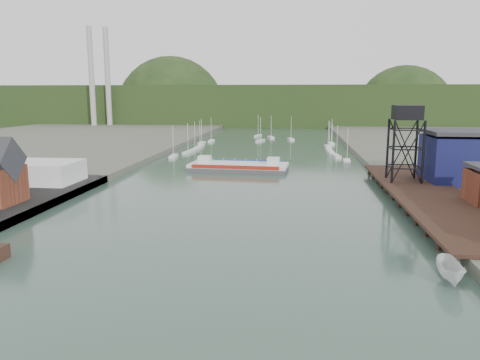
# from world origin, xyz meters

# --- Properties ---
(ground) EXTENTS (600.00, 600.00, 0.00)m
(ground) POSITION_xyz_m (0.00, 0.00, 0.00)
(ground) COLOR #304B3D
(ground) RESTS_ON ground
(east_pier) EXTENTS (14.00, 70.00, 2.45)m
(east_pier) POSITION_xyz_m (37.00, 45.00, 1.90)
(east_pier) COLOR black
(east_pier) RESTS_ON ground
(white_shed) EXTENTS (18.00, 12.00, 4.50)m
(white_shed) POSITION_xyz_m (-44.00, 50.00, 3.85)
(white_shed) COLOR silver
(white_shed) RESTS_ON west_quay
(lift_tower) EXTENTS (6.50, 6.50, 16.00)m
(lift_tower) POSITION_xyz_m (35.00, 58.00, 15.65)
(lift_tower) COLOR black
(lift_tower) RESTS_ON east_pier
(blue_shed) EXTENTS (20.50, 14.50, 11.30)m
(blue_shed) POSITION_xyz_m (50.00, 60.00, 7.06)
(blue_shed) COLOR #0E123E
(blue_shed) RESTS_ON east_land
(marina_sailboats) EXTENTS (57.71, 92.65, 0.90)m
(marina_sailboats) POSITION_xyz_m (0.08, 138.46, 0.35)
(marina_sailboats) COLOR silver
(marina_sailboats) RESTS_ON ground
(smokestacks) EXTENTS (11.20, 8.20, 60.00)m
(smokestacks) POSITION_xyz_m (-106.00, 232.50, 30.00)
(smokestacks) COLOR #A4A49F
(smokestacks) RESTS_ON ground
(distant_hills) EXTENTS (500.00, 120.00, 80.00)m
(distant_hills) POSITION_xyz_m (-3.98, 301.35, 10.38)
(distant_hills) COLOR black
(distant_hills) RESTS_ON ground
(chain_ferry) EXTENTS (27.07, 12.38, 3.80)m
(chain_ferry) POSITION_xyz_m (-3.31, 80.41, 1.09)
(chain_ferry) COLOR #454547
(chain_ferry) RESTS_ON ground
(motorboat) EXTENTS (3.04, 6.82, 2.56)m
(motorboat) POSITION_xyz_m (28.98, 6.85, 1.28)
(motorboat) COLOR silver
(motorboat) RESTS_ON ground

